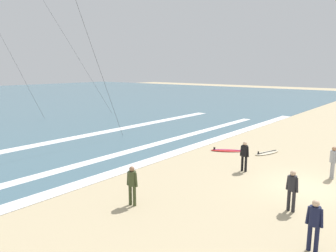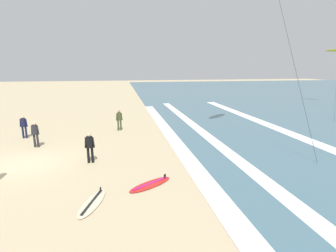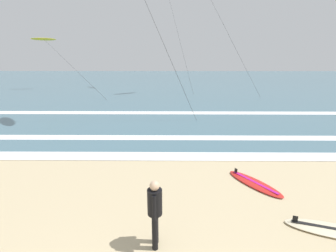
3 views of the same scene
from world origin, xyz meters
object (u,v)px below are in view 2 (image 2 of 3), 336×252
surfboard_right_spare (150,184)px  surfer_foreground_main (35,132)px  surfer_left_far (24,125)px  surfer_mid_group (119,118)px  surfer_right_near (90,145)px  surfboard_foreground_flat (92,203)px

surfboard_right_spare → surfer_foreground_main: bearing=-136.0°
surfer_left_far → surfer_mid_group: bearing=99.2°
surfer_right_near → surfer_mid_group: (-6.73, 1.49, 0.00)m
surfer_mid_group → surfboard_right_spare: bearing=7.1°
surfer_mid_group → surfboard_foreground_flat: bearing=-5.3°
surfer_right_near → surfer_foreground_main: (-3.33, -3.55, 0.00)m
surfer_foreground_main → surfboard_foreground_flat: surfer_foreground_main is taller
surfer_right_near → surfer_foreground_main: 4.87m
surfer_foreground_main → surfer_mid_group: size_ratio=1.00×
surfer_left_far → surfboard_foreground_flat: 11.37m
surfer_right_near → surfboard_right_spare: bearing=40.8°
surfer_right_near → surfboard_foreground_flat: surfer_right_near is taller
surfer_left_far → surfer_mid_group: same height
surfer_left_far → surfboard_foreground_flat: size_ratio=0.73×
surfer_mid_group → surfboard_foreground_flat: size_ratio=0.73×
surfer_right_near → surfer_mid_group: same height
surfboard_right_spare → surfer_left_far: bearing=-139.0°
surfer_foreground_main → surfboard_right_spare: surfer_foreground_main is taller
surfer_right_near → surfer_foreground_main: size_ratio=1.00×
surfer_right_near → surfer_left_far: bearing=-138.8°
surfer_mid_group → surfboard_right_spare: 10.00m
surfer_foreground_main → surfer_mid_group: (-3.40, 5.04, 0.00)m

